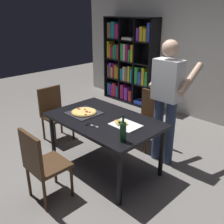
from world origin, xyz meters
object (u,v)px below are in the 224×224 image
at_px(chair_left_end, 54,110).
at_px(kitchen_scissors, 90,125).
at_px(person_serving_pizza, 167,96).
at_px(dining_table, 104,124).
at_px(chair_far_side, 148,115).
at_px(chair_near_camera, 41,162).
at_px(pepperoni_pizza_on_tray, 84,112).
at_px(wine_bottle, 123,131).
at_px(bookshelf, 129,63).

height_order(chair_left_end, kitchen_scissors, chair_left_end).
bearing_deg(person_serving_pizza, dining_table, -122.06).
bearing_deg(chair_left_end, kitchen_scissors, -11.92).
bearing_deg(kitchen_scissors, chair_far_side, 91.57).
bearing_deg(chair_near_camera, pepperoni_pizza_on_tray, 110.31).
xyz_separation_m(chair_far_side, wine_bottle, (0.61, -1.24, 0.36)).
xyz_separation_m(dining_table, wine_bottle, (0.61, -0.28, 0.20)).
height_order(chair_near_camera, pepperoni_pizza_on_tray, chair_near_camera).
bearing_deg(wine_bottle, kitchen_scissors, 179.06).
bearing_deg(chair_near_camera, kitchen_scissors, 87.21).
bearing_deg(kitchen_scissors, dining_table, 97.15).
xyz_separation_m(person_serving_pizza, pepperoni_pizza_on_tray, (-0.79, -0.82, -0.23)).
bearing_deg(chair_left_end, person_serving_pizza, 23.52).
bearing_deg(chair_far_side, kitchen_scissors, -88.43).
bearing_deg(wine_bottle, dining_table, 155.26).
distance_m(chair_far_side, wine_bottle, 1.43).
relative_size(bookshelf, person_serving_pizza, 1.11).
distance_m(chair_left_end, bookshelf, 2.45).
relative_size(dining_table, chair_near_camera, 1.68).
height_order(dining_table, kitchen_scissors, kitchen_scissors).
xyz_separation_m(person_serving_pizza, kitchen_scissors, (-0.43, -1.01, -0.24)).
relative_size(chair_far_side, wine_bottle, 2.85).
bearing_deg(wine_bottle, bookshelf, 130.85).
relative_size(pepperoni_pizza_on_tray, kitchen_scissors, 2.06).
relative_size(bookshelf, pepperoni_pizza_on_tray, 4.80).
xyz_separation_m(pepperoni_pizza_on_tray, wine_bottle, (0.93, -0.20, 0.10)).
distance_m(pepperoni_pizza_on_tray, kitchen_scissors, 0.41).
bearing_deg(person_serving_pizza, pepperoni_pizza_on_tray, -134.02).
xyz_separation_m(chair_near_camera, wine_bottle, (0.61, 0.69, 0.36)).
distance_m(wine_bottle, kitchen_scissors, 0.58).
height_order(bookshelf, wine_bottle, bookshelf).
bearing_deg(person_serving_pizza, chair_left_end, -156.48).
bearing_deg(chair_far_side, chair_near_camera, -90.00).
distance_m(chair_near_camera, person_serving_pizza, 1.84).
height_order(person_serving_pizza, wine_bottle, person_serving_pizza).
distance_m(dining_table, pepperoni_pizza_on_tray, 0.35).
distance_m(dining_table, kitchen_scissors, 0.28).
distance_m(chair_far_side, bookshelf, 2.24).
height_order(pepperoni_pizza_on_tray, kitchen_scissors, pepperoni_pizza_on_tray).
relative_size(chair_far_side, chair_left_end, 1.00).
relative_size(chair_far_side, pepperoni_pizza_on_tray, 2.22).
bearing_deg(chair_left_end, bookshelf, 100.58).
relative_size(chair_left_end, person_serving_pizza, 0.51).
bearing_deg(dining_table, wine_bottle, -24.74).
bearing_deg(dining_table, person_serving_pizza, 57.94).
distance_m(chair_near_camera, chair_left_end, 1.57).
distance_m(dining_table, chair_left_end, 1.25).
xyz_separation_m(chair_left_end, bookshelf, (-0.44, 2.37, 0.43)).
bearing_deg(chair_far_side, dining_table, -90.00).
relative_size(chair_far_side, bookshelf, 0.46).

